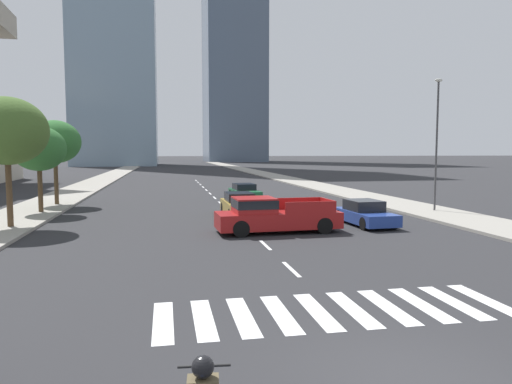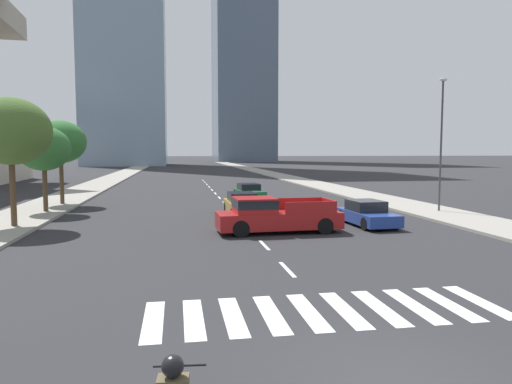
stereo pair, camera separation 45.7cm
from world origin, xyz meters
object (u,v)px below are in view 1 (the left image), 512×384
street_tree_second (39,149)px  sedan_gold_1 (240,205)px  street_tree_nearest (6,131)px  pickup_truck (272,215)px  sedan_green_2 (245,192)px  street_lamp_east (437,135)px  sedan_blue_0 (365,214)px  street_tree_third (55,142)px

street_tree_second → sedan_gold_1: bearing=-14.3°
sedan_gold_1 → street_tree_nearest: street_tree_nearest is taller
pickup_truck → sedan_green_2: bearing=-97.2°
sedan_green_2 → street_lamp_east: size_ratio=0.57×
sedan_gold_1 → street_tree_second: street_tree_second is taller
sedan_green_2 → street_tree_nearest: size_ratio=0.74×
street_lamp_east → sedan_blue_0: bearing=-148.8°
sedan_blue_0 → sedan_green_2: sedan_blue_0 is taller
sedan_blue_0 → sedan_green_2: bearing=-167.9°
sedan_gold_1 → street_tree_third: (-11.76, 7.26, 3.83)m
sedan_gold_1 → street_tree_third: street_tree_third is taller
sedan_blue_0 → street_tree_nearest: (-17.58, 1.97, 4.18)m
street_tree_third → street_tree_nearest: bearing=-90.0°
pickup_truck → sedan_green_2: pickup_truck is taller
pickup_truck → sedan_green_2: (1.36, 15.86, -0.25)m
sedan_green_2 → street_tree_third: size_ratio=0.80×
sedan_green_2 → street_tree_second: (-13.70, -6.86, 3.40)m
pickup_truck → street_tree_second: 15.60m
street_tree_third → street_tree_second: bearing=-90.0°
pickup_truck → sedan_gold_1: pickup_truck is taller
street_tree_third → sedan_blue_0: bearing=-34.3°
street_tree_second → street_tree_nearest: bearing=-90.0°
pickup_truck → street_tree_second: street_tree_second is taller
street_tree_second → sedan_green_2: bearing=26.6°
pickup_truck → street_tree_nearest: 13.37m
street_lamp_east → street_tree_second: (-23.93, 3.87, -0.83)m
sedan_blue_0 → street_lamp_east: size_ratio=0.53×
pickup_truck → sedan_blue_0: size_ratio=1.36×
sedan_gold_1 → street_tree_third: bearing=-122.4°
sedan_green_2 → street_tree_second: 15.70m
sedan_gold_1 → sedan_green_2: size_ratio=1.01×
sedan_green_2 → street_tree_nearest: 19.08m
street_tree_third → sedan_green_2: bearing=10.7°
street_lamp_east → street_tree_third: street_lamp_east is taller
pickup_truck → street_tree_nearest: size_ratio=0.93×
sedan_gold_1 → street_lamp_east: size_ratio=0.58×
pickup_truck → street_tree_second: size_ratio=1.13×
street_tree_nearest → sedan_gold_1: bearing=13.2°
street_lamp_east → sedan_green_2: bearing=133.6°
street_lamp_east → street_tree_third: bearing=161.2°
sedan_blue_0 → street_lamp_east: (6.34, 3.84, 4.21)m
sedan_blue_0 → street_lamp_east: street_lamp_east is taller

